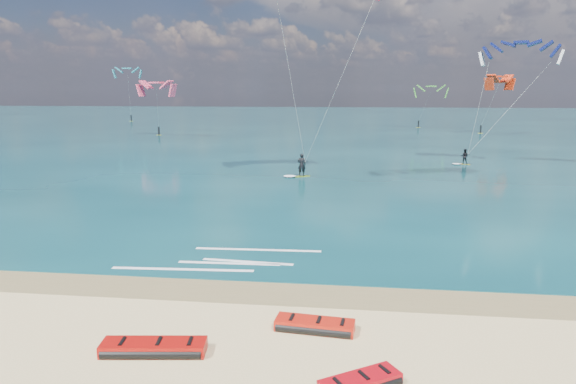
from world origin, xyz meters
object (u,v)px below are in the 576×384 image
(packed_kite_left, at_px, (154,353))
(packed_kite_mid, at_px, (315,330))
(kitesurfer_far, at_px, (496,93))
(kitesurfer_main, at_px, (315,57))

(packed_kite_left, height_order, packed_kite_mid, packed_kite_left)
(packed_kite_left, bearing_deg, kitesurfer_far, 56.76)
(packed_kite_left, height_order, kitesurfer_main, kitesurfer_main)
(kitesurfer_main, bearing_deg, packed_kite_mid, -120.09)
(packed_kite_mid, bearing_deg, packed_kite_left, -150.44)
(packed_kite_mid, distance_m, kitesurfer_main, 28.54)
(packed_kite_mid, relative_size, kitesurfer_main, 0.14)
(packed_kite_left, relative_size, kitesurfer_far, 0.25)
(packed_kite_mid, xyz_separation_m, kitesurfer_main, (-1.93, 26.60, 10.15))
(packed_kite_left, xyz_separation_m, kitesurfer_main, (2.71, 28.64, 10.15))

